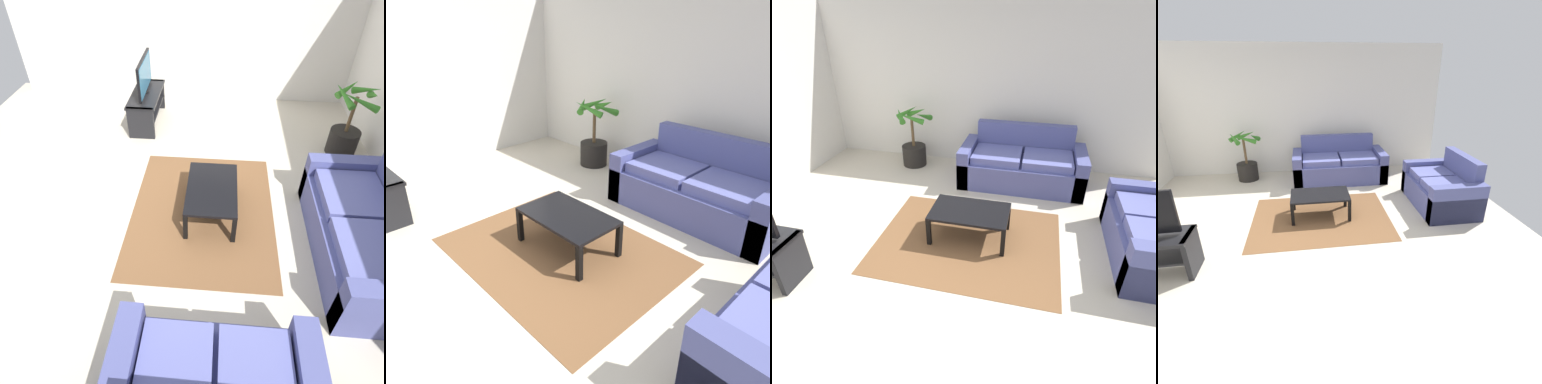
% 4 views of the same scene
% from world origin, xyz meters
% --- Properties ---
extents(ground_plane, '(6.60, 6.60, 0.00)m').
position_xyz_m(ground_plane, '(0.00, 0.00, 0.00)').
color(ground_plane, beige).
extents(wall_back, '(6.00, 0.06, 2.70)m').
position_xyz_m(wall_back, '(0.00, 3.00, 1.35)').
color(wall_back, silver).
rests_on(wall_back, ground).
extents(couch_main, '(1.92, 0.90, 0.90)m').
position_xyz_m(couch_main, '(0.65, 2.28, 0.30)').
color(couch_main, '#4C518C').
rests_on(couch_main, ground).
extents(coffee_table, '(0.94, 0.58, 0.39)m').
position_xyz_m(coffee_table, '(0.15, 0.69, 0.34)').
color(coffee_table, black).
rests_on(coffee_table, ground).
extents(area_rug, '(2.20, 1.70, 0.01)m').
position_xyz_m(area_rug, '(0.15, 0.59, 0.00)').
color(area_rug, brown).
rests_on(area_rug, ground).
extents(potted_palm, '(0.64, 0.64, 1.06)m').
position_xyz_m(potted_palm, '(-1.29, 2.55, 0.37)').
color(potted_palm, black).
rests_on(potted_palm, ground).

